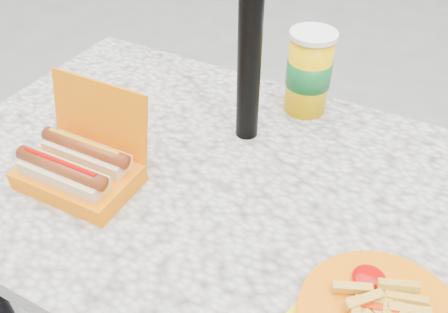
% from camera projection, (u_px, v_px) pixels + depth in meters
% --- Properties ---
extents(picnic_table, '(1.20, 0.80, 0.75)m').
position_uv_depth(picnic_table, '(213.00, 210.00, 1.05)').
color(picnic_table, beige).
rests_on(picnic_table, ground).
extents(hotdog_box, '(0.23, 0.19, 0.19)m').
position_uv_depth(hotdog_box, '(79.00, 167.00, 0.94)').
color(hotdog_box, orange).
rests_on(hotdog_box, picnic_table).
extents(soda_cup, '(0.11, 0.11, 0.20)m').
position_uv_depth(soda_cup, '(309.00, 72.00, 1.10)').
color(soda_cup, '#FFBF00').
rests_on(soda_cup, picnic_table).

